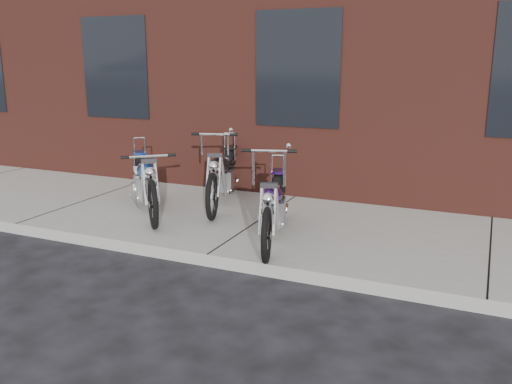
% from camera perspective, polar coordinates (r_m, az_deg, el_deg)
% --- Properties ---
extents(ground, '(120.00, 120.00, 0.00)m').
position_cam_1_polar(ground, '(6.39, -5.15, -7.84)').
color(ground, black).
rests_on(ground, ground).
extents(sidewalk, '(22.00, 3.00, 0.15)m').
position_cam_1_polar(sidewalk, '(7.63, 0.29, -3.55)').
color(sidewalk, gray).
rests_on(sidewalk, ground).
extents(chopper_purple, '(0.80, 2.13, 1.23)m').
position_cam_1_polar(chopper_purple, '(6.73, 1.84, -1.74)').
color(chopper_purple, black).
rests_on(chopper_purple, sidewalk).
extents(chopper_blue, '(1.62, 1.83, 1.01)m').
position_cam_1_polar(chopper_blue, '(8.10, -11.54, 0.82)').
color(chopper_blue, black).
rests_on(chopper_blue, sidewalk).
extents(chopper_third, '(0.87, 2.28, 1.20)m').
position_cam_1_polar(chopper_third, '(8.38, -3.49, 1.55)').
color(chopper_third, black).
rests_on(chopper_third, sidewalk).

